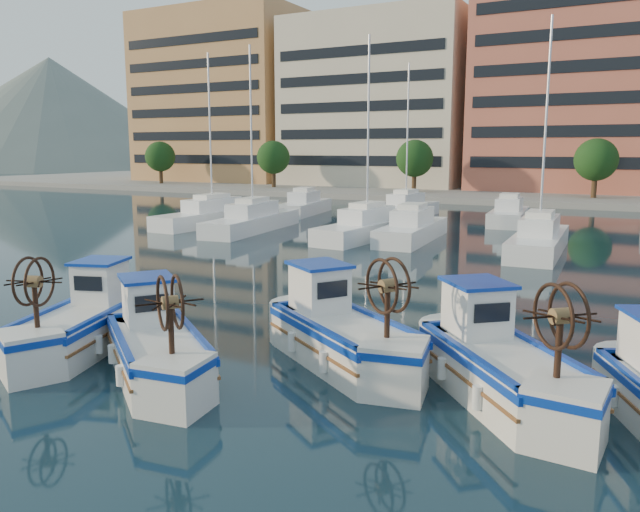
{
  "coord_description": "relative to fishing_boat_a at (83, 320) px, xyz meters",
  "views": [
    {
      "loc": [
        9.0,
        -11.28,
        5.2
      ],
      "look_at": [
        -1.12,
        7.68,
        1.5
      ],
      "focal_mm": 35.0,
      "sensor_mm": 36.0,
      "label": 1
    }
  ],
  "objects": [
    {
      "name": "fishing_boat_d",
      "position": [
        10.36,
        1.82,
        0.03
      ],
      "size": [
        4.36,
        4.6,
        2.91
      ],
      "rotation": [
        0.0,
        0.0,
        0.72
      ],
      "color": "silver",
      "rests_on": "ground"
    },
    {
      "name": "fishing_boat_b",
      "position": [
        3.1,
        -0.59,
        -0.01
      ],
      "size": [
        4.41,
        3.98,
        2.74
      ],
      "rotation": [
        0.0,
        0.0,
        0.91
      ],
      "color": "silver",
      "rests_on": "ground"
    },
    {
      "name": "hill_west",
      "position": [
        -136.08,
        110.29,
        -0.77
      ],
      "size": [
        180.0,
        180.0,
        60.0
      ],
      "primitive_type": "cone",
      "color": "slate",
      "rests_on": "ground"
    },
    {
      "name": "fishing_boat_a",
      "position": [
        0.0,
        0.0,
        0.0
      ],
      "size": [
        3.1,
        4.62,
        2.79
      ],
      "rotation": [
        0.0,
        0.0,
        0.33
      ],
      "color": "silver",
      "rests_on": "ground"
    },
    {
      "name": "ground",
      "position": [
        3.92,
        0.29,
        -0.77
      ],
      "size": [
        300.0,
        300.0,
        0.0
      ],
      "primitive_type": "plane",
      "color": "#17323E",
      "rests_on": "ground"
    },
    {
      "name": "fishing_boat_c",
      "position": [
        6.44,
        2.22,
        0.04
      ],
      "size": [
        4.79,
        4.1,
        2.94
      ],
      "rotation": [
        0.0,
        0.0,
        0.98
      ],
      "color": "silver",
      "rests_on": "ground"
    },
    {
      "name": "yacht_marina",
      "position": [
        -0.15,
        27.65,
        -0.24
      ],
      "size": [
        37.52,
        22.51,
        11.5
      ],
      "color": "white",
      "rests_on": "ground"
    }
  ]
}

